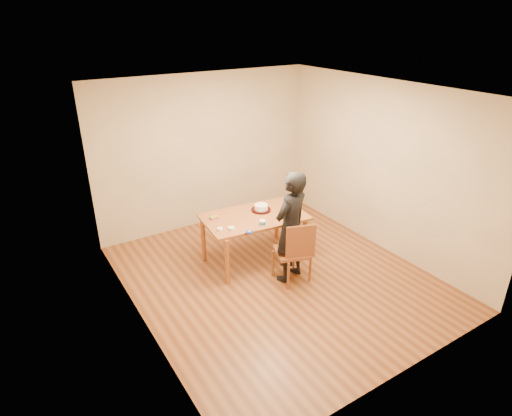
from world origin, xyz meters
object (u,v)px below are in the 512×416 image
cake_plate (261,210)px  cake (261,207)px  dining_chair (292,252)px  person (291,227)px  dining_table (254,217)px

cake_plate → cake: size_ratio=1.45×
dining_chair → person: size_ratio=0.27×
dining_chair → dining_table: bearing=120.0°
person → dining_chair: bearing=73.9°
dining_chair → person: bearing=109.0°
cake_plate → dining_chair: bearing=-92.7°
dining_table → cake_plate: cake_plate is taller
dining_chair → cake_plate: cake_plate is taller
cake → person: person is taller
dining_table → cake: size_ratio=7.24×
dining_chair → cake: size_ratio=2.13×
dining_chair → cake: cake is taller
dining_table → cake_plate: 0.22m
dining_chair → person: person is taller
dining_table → dining_chair: bearing=-72.9°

